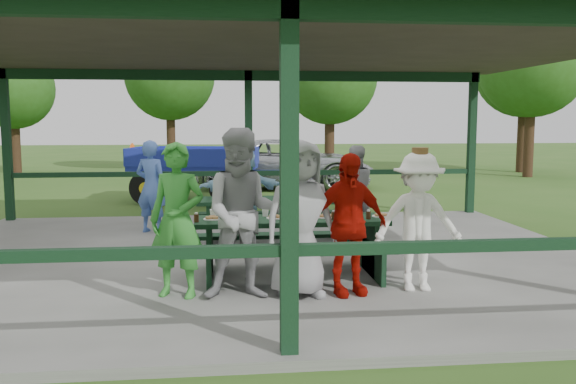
{
  "coord_description": "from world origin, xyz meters",
  "views": [
    {
      "loc": [
        -0.56,
        -8.84,
        2.09
      ],
      "look_at": [
        0.37,
        -0.3,
        1.08
      ],
      "focal_mm": 38.0,
      "sensor_mm": 36.0,
      "label": 1
    }
  ],
  "objects": [
    {
      "name": "table_setting",
      "position": [
        0.37,
        -1.18,
        0.88
      ],
      "size": [
        2.5,
        0.45,
        0.1
      ],
      "color": "white",
      "rests_on": "picnic_table_near"
    },
    {
      "name": "ground",
      "position": [
        0.0,
        0.0,
        0.0
      ],
      "size": [
        90.0,
        90.0,
        0.0
      ],
      "primitive_type": "plane",
      "color": "#31591C",
      "rests_on": "ground"
    },
    {
      "name": "spectator_grey",
      "position": [
        1.75,
        1.58,
        0.88
      ],
      "size": [
        0.83,
        0.68,
        1.56
      ],
      "primitive_type": "imported",
      "rotation": [
        0.0,
        0.0,
        3.27
      ],
      "color": "gray",
      "rests_on": "concrete_slab"
    },
    {
      "name": "pavilion_structure",
      "position": [
        0.0,
        0.0,
        3.17
      ],
      "size": [
        10.6,
        8.6,
        3.24
      ],
      "color": "black",
      "rests_on": "concrete_slab"
    },
    {
      "name": "pickup_truck",
      "position": [
        1.39,
        9.83,
        0.76
      ],
      "size": [
        5.75,
        3.27,
        1.51
      ],
      "primitive_type": "imported",
      "rotation": [
        0.0,
        0.0,
        1.43
      ],
      "color": "silver",
      "rests_on": "ground"
    },
    {
      "name": "tree_right",
      "position": [
        10.76,
        12.64,
        4.12
      ],
      "size": [
        3.9,
        3.9,
        6.09
      ],
      "color": "#2F1E13",
      "rests_on": "ground"
    },
    {
      "name": "tree_far_left",
      "position": [
        -8.55,
        15.98,
        3.29
      ],
      "size": [
        3.12,
        3.12,
        4.87
      ],
      "color": "#2F1E13",
      "rests_on": "ground"
    },
    {
      "name": "farm_trailer",
      "position": [
        -1.27,
        7.08,
        0.75
      ],
      "size": [
        4.36,
        2.39,
        1.51
      ],
      "rotation": [
        0.0,
        0.0,
        -0.19
      ],
      "color": "#1B2899",
      "rests_on": "ground"
    },
    {
      "name": "picnic_table_near",
      "position": [
        0.31,
        -1.2,
        0.57
      ],
      "size": [
        2.44,
        1.39,
        0.75
      ],
      "color": "black",
      "rests_on": "concrete_slab"
    },
    {
      "name": "contestant_grey_mid",
      "position": [
        0.31,
        -2.14,
        0.99
      ],
      "size": [
        1.01,
        0.83,
        1.79
      ],
      "primitive_type": "imported",
      "rotation": [
        0.0,
        0.0,
        0.34
      ],
      "color": "gray",
      "rests_on": "concrete_slab"
    },
    {
      "name": "tree_far_right",
      "position": [
        11.52,
        14.68,
        4.15
      ],
      "size": [
        3.93,
        3.93,
        6.14
      ],
      "color": "#2F1E13",
      "rests_on": "ground"
    },
    {
      "name": "spectator_lblue",
      "position": [
        -0.21,
        1.58,
        0.9
      ],
      "size": [
        1.55,
        0.77,
        1.61
      ],
      "primitive_type": "imported",
      "rotation": [
        0.0,
        0.0,
        3.35
      ],
      "color": "#90C1DE",
      "rests_on": "concrete_slab"
    },
    {
      "name": "tree_left",
      "position": [
        -2.65,
        16.98,
        3.92
      ],
      "size": [
        3.71,
        3.71,
        5.79
      ],
      "color": "#2F1E13",
      "rests_on": "ground"
    },
    {
      "name": "contestant_green",
      "position": [
        -1.07,
        -1.98,
        0.98
      ],
      "size": [
        0.74,
        0.6,
        1.75
      ],
      "primitive_type": "imported",
      "rotation": [
        0.0,
        0.0,
        -0.33
      ],
      "color": "#338D30",
      "rests_on": "concrete_slab"
    },
    {
      "name": "contestant_white_fedora",
      "position": [
        1.71,
        -2.03,
        0.92
      ],
      "size": [
        1.09,
        0.67,
        1.68
      ],
      "rotation": [
        0.0,
        0.0,
        -0.06
      ],
      "color": "white",
      "rests_on": "concrete_slab"
    },
    {
      "name": "concrete_slab",
      "position": [
        0.0,
        0.0,
        0.05
      ],
      "size": [
        10.0,
        8.0,
        0.1
      ],
      "primitive_type": "cube",
      "color": "#63635E",
      "rests_on": "ground"
    },
    {
      "name": "picnic_table_far",
      "position": [
        0.31,
        0.8,
        0.57
      ],
      "size": [
        2.52,
        1.39,
        0.75
      ],
      "color": "black",
      "rests_on": "concrete_slab"
    },
    {
      "name": "contestant_red",
      "position": [
        0.86,
        -2.1,
        0.92
      ],
      "size": [
        1.02,
        0.59,
        1.63
      ],
      "primitive_type": "imported",
      "rotation": [
        0.0,
        0.0,
        0.21
      ],
      "color": "#A30E05",
      "rests_on": "concrete_slab"
    },
    {
      "name": "contestant_grey_left",
      "position": [
        -0.32,
        -2.13,
        1.06
      ],
      "size": [
        0.94,
        0.73,
        1.91
      ],
      "primitive_type": "imported",
      "rotation": [
        0.0,
        0.0,
        0.01
      ],
      "color": "gray",
      "rests_on": "concrete_slab"
    },
    {
      "name": "spectator_blue",
      "position": [
        -1.81,
        2.11,
        0.92
      ],
      "size": [
        0.71,
        0.61,
        1.65
      ],
      "primitive_type": "imported",
      "rotation": [
        0.0,
        0.0,
        2.72
      ],
      "color": "#4668B6",
      "rests_on": "concrete_slab"
    },
    {
      "name": "tree_mid",
      "position": [
        3.39,
        13.33,
        3.63
      ],
      "size": [
        3.43,
        3.43,
        5.37
      ],
      "color": "#2F1E13",
      "rests_on": "ground"
    }
  ]
}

